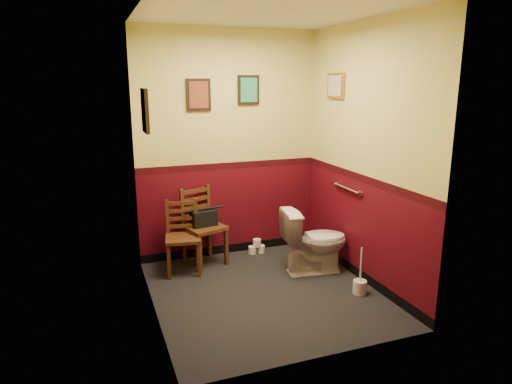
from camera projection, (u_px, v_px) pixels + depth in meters
floor at (264, 292)px, 4.65m from camera, size 2.20×2.40×0.00m
ceiling at (266, 11)px, 4.02m from camera, size 2.20×2.40×0.00m
wall_back at (228, 146)px, 5.43m from camera, size 2.20×0.00×2.70m
wall_front at (327, 189)px, 3.24m from camera, size 2.20×0.00×2.70m
wall_left at (148, 170)px, 3.97m from camera, size 0.00×2.40×2.70m
wall_right at (364, 156)px, 4.71m from camera, size 0.00×2.40×2.70m
grab_bar at (347, 188)px, 5.02m from camera, size 0.05×0.56×0.06m
framed_print_back_a at (199, 95)px, 5.15m from camera, size 0.28×0.04×0.36m
framed_print_back_b at (249, 90)px, 5.34m from camera, size 0.26×0.04×0.34m
framed_print_left at (145, 111)px, 3.95m from camera, size 0.04×0.30×0.38m
framed_print_right at (336, 86)px, 5.08m from camera, size 0.04×0.34×0.28m
toilet at (314, 241)px, 5.09m from camera, size 0.78×0.50×0.72m
toilet_brush at (360, 286)px, 4.62m from camera, size 0.14×0.14×0.49m
chair_left at (183, 237)px, 5.09m from camera, size 0.44×0.44×0.81m
chair_right at (202, 226)px, 5.32m from camera, size 0.53×0.53×0.90m
handbag at (204, 218)px, 5.26m from camera, size 0.31×0.20×0.21m
tp_stack at (257, 247)px, 5.71m from camera, size 0.21×0.11×0.18m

